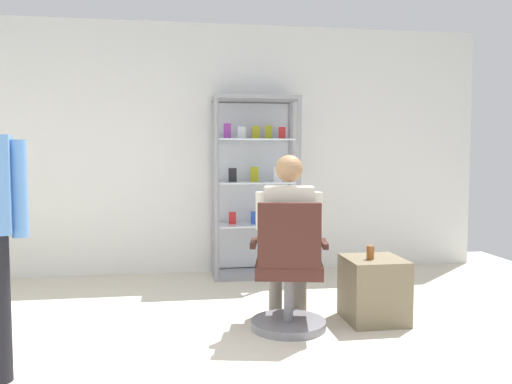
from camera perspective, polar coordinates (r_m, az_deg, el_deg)
back_wall at (r=5.65m, az=-4.57°, el=4.74°), size 6.00×0.10×2.70m
display_cabinet_main at (r=5.47m, az=-0.19°, el=0.77°), size 0.90×0.45×1.90m
office_chair at (r=3.79m, az=3.67°, el=-9.54°), size 0.61×0.57×0.96m
seated_shopkeeper at (r=3.88m, az=3.66°, el=-4.40°), size 0.54×0.61×1.29m
storage_crate at (r=4.14m, az=12.99°, el=-10.54°), size 0.44×0.46×0.49m
tea_glass at (r=4.02m, az=12.63°, el=-6.61°), size 0.06×0.06×0.10m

